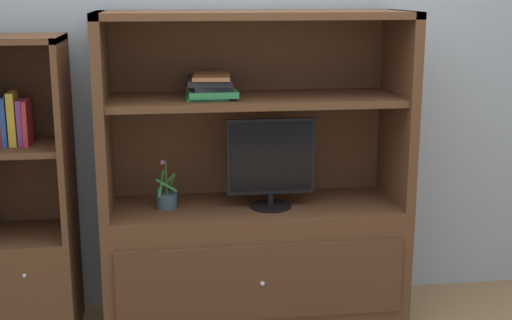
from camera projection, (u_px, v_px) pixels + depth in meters
painted_rear_wall at (246, 54)px, 3.85m from camera, size 6.00×0.10×2.80m
media_console at (255, 228)px, 3.73m from camera, size 1.57×0.56×1.64m
tv_monitor at (271, 162)px, 3.58m from camera, size 0.45×0.21×0.46m
potted_plant at (167, 199)px, 3.62m from camera, size 0.11×0.13×0.25m
magazine_stack at (210, 86)px, 3.52m from camera, size 0.25×0.35×0.12m
bookshelf_tall at (31, 238)px, 3.58m from camera, size 0.43×0.47×1.53m
upright_book_row at (8, 121)px, 3.42m from camera, size 0.20×0.17×0.27m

